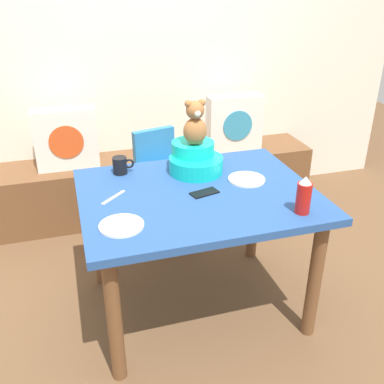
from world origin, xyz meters
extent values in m
plane|color=brown|center=(0.00, 0.00, 0.00)|extent=(8.00, 8.00, 0.00)
cube|color=silver|center=(0.00, 1.49, 1.30)|extent=(4.40, 0.10, 2.60)
cube|color=brown|center=(0.00, 1.22, 0.23)|extent=(2.60, 0.44, 0.46)
cube|color=white|center=(-0.62, 1.20, 0.68)|extent=(0.44, 0.14, 0.44)
cylinder|color=#D84C1E|center=(-0.62, 1.13, 0.68)|extent=(0.24, 0.01, 0.24)
cube|color=white|center=(0.68, 1.20, 0.68)|extent=(0.44, 0.14, 0.44)
cylinder|color=teal|center=(0.68, 1.13, 0.68)|extent=(0.24, 0.01, 0.24)
cube|color=#264C8C|center=(0.00, 0.00, 0.72)|extent=(1.20, 0.94, 0.04)
cylinder|color=brown|center=(-0.51, -0.38, 0.35)|extent=(0.07, 0.07, 0.70)
cylinder|color=brown|center=(0.51, -0.38, 0.35)|extent=(0.07, 0.07, 0.70)
cylinder|color=brown|center=(-0.51, 0.38, 0.35)|extent=(0.07, 0.07, 0.70)
cylinder|color=brown|center=(0.51, 0.38, 0.35)|extent=(0.07, 0.07, 0.70)
cylinder|color=#2672B2|center=(0.00, 0.77, 0.51)|extent=(0.34, 0.34, 0.10)
cube|color=#2672B2|center=(-0.04, 0.91, 0.67)|extent=(0.30, 0.12, 0.24)
cube|color=white|center=(0.04, 0.60, 0.58)|extent=(0.34, 0.27, 0.02)
cylinder|color=silver|center=(-0.14, 0.63, 0.23)|extent=(0.03, 0.03, 0.46)
cylinder|color=silver|center=(0.14, 0.63, 0.23)|extent=(0.03, 0.03, 0.46)
cylinder|color=silver|center=(-0.14, 0.91, 0.23)|extent=(0.03, 0.03, 0.46)
cylinder|color=silver|center=(0.14, 0.91, 0.23)|extent=(0.03, 0.03, 0.46)
cylinder|color=#10C4B2|center=(0.06, 0.24, 0.79)|extent=(0.30, 0.30, 0.09)
cylinder|color=#10C4B2|center=(0.06, 0.30, 0.86)|extent=(0.24, 0.24, 0.07)
ellipsoid|color=#A16636|center=(0.06, 0.26, 0.97)|extent=(0.13, 0.11, 0.15)
sphere|color=#A16636|center=(0.06, 0.26, 1.09)|extent=(0.10, 0.10, 0.10)
sphere|color=beige|center=(0.06, 0.22, 1.08)|extent=(0.04, 0.04, 0.04)
sphere|color=#A16636|center=(0.03, 0.26, 1.13)|extent=(0.04, 0.04, 0.04)
sphere|color=#A16636|center=(0.10, 0.26, 1.13)|extent=(0.04, 0.04, 0.04)
cylinder|color=red|center=(0.40, -0.35, 0.81)|extent=(0.07, 0.07, 0.15)
cone|color=white|center=(0.40, -0.35, 0.91)|extent=(0.06, 0.06, 0.03)
cylinder|color=black|center=(-0.35, 0.35, 0.79)|extent=(0.08, 0.08, 0.09)
torus|color=black|center=(-0.29, 0.35, 0.79)|extent=(0.06, 0.01, 0.06)
cylinder|color=white|center=(-0.43, -0.24, 0.75)|extent=(0.20, 0.20, 0.01)
cylinder|color=white|center=(0.30, 0.05, 0.75)|extent=(0.20, 0.20, 0.01)
cube|color=black|center=(0.03, -0.03, 0.74)|extent=(0.16, 0.10, 0.01)
cube|color=silver|center=(-0.42, 0.05, 0.74)|extent=(0.13, 0.13, 0.01)
camera|label=1|loc=(-0.61, -1.92, 1.74)|focal=41.03mm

